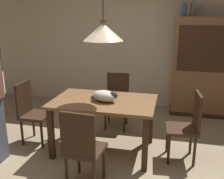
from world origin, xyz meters
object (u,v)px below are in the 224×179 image
Objects in this scene: book_blue_wide at (184,10)px; chair_near_front at (82,146)px; chair_far_back at (117,98)px; chair_left_side at (31,110)px; hutch_bookcase at (203,69)px; book_brown_thick at (188,10)px; chair_right_side at (188,124)px; cat_sleeping at (105,96)px; dining_table at (104,107)px; book_green_slim at (192,9)px; pendant_lamp at (103,32)px.

chair_near_front is at bearing -110.99° from book_blue_wide.
chair_near_front is 3.88× the size of book_blue_wide.
chair_far_back is 3.88× the size of book_blue_wide.
chair_left_side is (-1.12, -0.88, 0.00)m from chair_far_back.
hutch_bookcase reaches higher than chair_left_side.
book_brown_thick is at bearing 39.95° from chair_far_back.
chair_far_back and chair_right_side have the same top height.
hutch_bookcase reaches higher than cat_sleeping.
cat_sleeping is at bearing -53.97° from dining_table.
chair_left_side reaches higher than cat_sleeping.
cat_sleeping is at bearing -121.36° from book_green_slim.
book_green_slim is (1.16, 2.68, 1.47)m from chair_near_front.
chair_right_side is 1.86m from hutch_bookcase.
pendant_lamp is 0.70× the size of hutch_bookcase.
book_brown_thick is at bearing 60.04° from cat_sleeping.
hutch_bookcase is at bearing 51.26° from pendant_lamp.
chair_far_back is 1.00× the size of chair_near_front.
book_blue_wide reaches higher than chair_right_side.
chair_near_front reaches higher than cat_sleeping.
book_brown_thick is at bearing 90.96° from chair_right_side.
dining_table is at bearing -121.35° from book_brown_thick.
chair_near_front is 0.89m from cat_sleeping.
pendant_lamp is at bearing -89.66° from chair_far_back.
pendant_lamp is (-0.03, 0.05, 0.84)m from cat_sleeping.
book_blue_wide is at bearing 180.00° from book_green_slim.
cat_sleeping is (-1.10, -0.05, 0.32)m from chair_right_side.
hutch_bookcase reaches higher than chair_near_front.
book_blue_wide is (2.15, 1.80, 1.46)m from chair_left_side.
chair_far_back is at bearing 90.34° from pendant_lamp.
chair_far_back is at bearing -141.56° from book_green_slim.
pendant_lamp reaches higher than dining_table.
pendant_lamp is at bearing 89.65° from chair_near_front.
pendant_lamp is (-0.00, 0.00, 1.01)m from dining_table.
chair_right_side is 3.88× the size of book_brown_thick.
chair_near_front is at bearing -90.35° from dining_table.
pendant_lamp is 2.43m from hutch_bookcase.
chair_near_front reaches higher than dining_table.
chair_far_back and chair_left_side have the same top height.
chair_far_back is 3.58× the size of book_green_slim.
book_brown_thick is 0.92× the size of book_green_slim.
cat_sleeping is at bearing -127.41° from hutch_bookcase.
cat_sleeping is 2.32m from hutch_bookcase.
chair_far_back is 0.72× the size of pendant_lamp.
pendant_lamp is (0.01, 0.88, 1.15)m from chair_near_front.
hutch_bookcase is (0.32, 1.79, 0.38)m from chair_right_side.
dining_table is 1.14m from chair_right_side.
chair_right_side is 1.44m from chair_near_front.
book_brown_thick is (1.06, 1.85, 1.13)m from cat_sleeping.
chair_right_side is (1.13, -0.87, 0.00)m from chair_far_back.
cat_sleeping is at bearing -53.97° from pendant_lamp.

